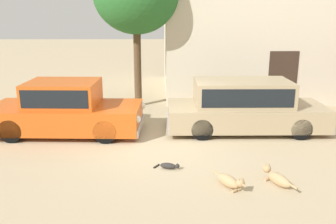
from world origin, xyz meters
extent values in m
plane|color=tan|center=(0.00, 0.00, 0.00)|extent=(80.00, 80.00, 0.00)
cube|color=#D15619|center=(-2.79, 1.16, 0.50)|extent=(4.45, 2.03, 0.71)
cube|color=#D15619|center=(-2.84, 1.17, 1.21)|extent=(2.08, 1.67, 0.71)
cube|color=black|center=(-2.84, 1.17, 1.22)|extent=(1.92, 1.69, 0.50)
cube|color=#999BA0|center=(-0.63, 1.07, 0.26)|extent=(0.20, 1.81, 0.20)
sphere|color=silver|center=(-0.57, 1.81, 0.66)|extent=(0.20, 0.20, 0.20)
sphere|color=silver|center=(-0.63, 0.33, 0.66)|extent=(0.20, 0.20, 0.20)
cube|color=red|center=(-4.92, 2.06, 0.68)|extent=(0.05, 0.18, 0.18)
cylinder|color=black|center=(-1.45, 1.92, 0.33)|extent=(0.67, 0.23, 0.66)
cylinder|color=black|center=(-1.52, 0.29, 0.33)|extent=(0.67, 0.23, 0.66)
cylinder|color=black|center=(-4.07, 2.04, 0.33)|extent=(0.67, 0.23, 0.66)
cylinder|color=black|center=(-4.14, 0.40, 0.33)|extent=(0.67, 0.23, 0.66)
cube|color=tan|center=(2.58, 1.30, 0.48)|extent=(4.69, 1.89, 0.66)
cube|color=tan|center=(2.44, 1.30, 1.18)|extent=(2.82, 1.61, 0.74)
cube|color=black|center=(2.44, 1.30, 1.19)|extent=(2.60, 1.63, 0.52)
cube|color=#999BA0|center=(4.90, 1.27, 0.26)|extent=(0.14, 1.80, 0.20)
cube|color=#999BA0|center=(0.27, 1.32, 0.26)|extent=(0.14, 1.80, 0.20)
sphere|color=silver|center=(4.94, 2.01, 0.63)|extent=(0.20, 0.20, 0.20)
sphere|color=silver|center=(4.92, 0.53, 0.63)|extent=(0.20, 0.20, 0.20)
cube|color=red|center=(0.28, 2.12, 0.64)|extent=(0.04, 0.18, 0.18)
cube|color=red|center=(0.26, 0.53, 0.64)|extent=(0.04, 0.18, 0.18)
cylinder|color=black|center=(4.00, 2.10, 0.31)|extent=(0.61, 0.21, 0.61)
cylinder|color=black|center=(3.98, 0.46, 0.31)|extent=(0.61, 0.21, 0.61)
cylinder|color=black|center=(1.19, 2.13, 0.31)|extent=(0.61, 0.21, 0.61)
cylinder|color=black|center=(1.17, 0.50, 0.31)|extent=(0.61, 0.21, 0.61)
cube|color=#38281E|center=(4.63, 4.23, 1.05)|extent=(1.10, 0.02, 2.10)
cylinder|color=tan|center=(2.28, -2.13, 0.03)|extent=(0.12, 0.10, 0.06)
cylinder|color=tan|center=(2.40, -2.07, 0.03)|extent=(0.12, 0.10, 0.06)
ellipsoid|color=tan|center=(2.47, -2.35, 0.13)|extent=(0.47, 0.65, 0.25)
sphere|color=tan|center=(2.30, -2.02, 0.23)|extent=(0.18, 0.18, 0.18)
cone|color=tan|center=(2.26, -1.93, 0.22)|extent=(0.14, 0.14, 0.10)
cone|color=tan|center=(2.25, -2.04, 0.31)|extent=(0.09, 0.09, 0.08)
cone|color=tan|center=(2.35, -1.99, 0.31)|extent=(0.09, 0.09, 0.08)
cylinder|color=tan|center=(2.64, -2.69, 0.15)|extent=(0.14, 0.22, 0.06)
cylinder|color=tan|center=(1.59, -2.57, 0.03)|extent=(0.12, 0.10, 0.06)
cylinder|color=tan|center=(1.48, -2.64, 0.03)|extent=(0.12, 0.10, 0.06)
ellipsoid|color=tan|center=(1.39, -2.38, 0.13)|extent=(0.51, 0.62, 0.25)
sphere|color=tan|center=(1.58, -2.68, 0.23)|extent=(0.17, 0.17, 0.17)
cone|color=tan|center=(1.63, -2.75, 0.22)|extent=(0.13, 0.13, 0.09)
cone|color=tan|center=(1.63, -2.65, 0.31)|extent=(0.08, 0.08, 0.08)
cone|color=tan|center=(1.54, -2.71, 0.31)|extent=(0.08, 0.08, 0.08)
cylinder|color=tan|center=(1.19, -2.06, 0.15)|extent=(0.15, 0.20, 0.06)
ellipsoid|color=#2D2B28|center=(0.17, -1.47, 0.07)|extent=(0.41, 0.26, 0.14)
sphere|color=#2D2B28|center=(0.38, -1.53, 0.09)|extent=(0.10, 0.10, 0.10)
cone|color=#2D2B28|center=(0.39, -1.51, 0.13)|extent=(0.05, 0.05, 0.04)
cone|color=#2D2B28|center=(0.38, -1.56, 0.13)|extent=(0.05, 0.05, 0.04)
cylinder|color=#2D2B28|center=(-0.10, -1.36, 0.02)|extent=(0.15, 0.20, 0.04)
cylinder|color=brown|center=(-0.85, 4.40, 1.50)|extent=(0.27, 0.27, 3.01)
camera|label=1|loc=(0.00, -9.19, 3.50)|focal=38.72mm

